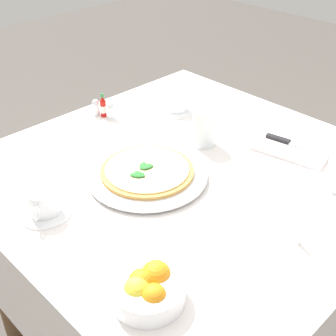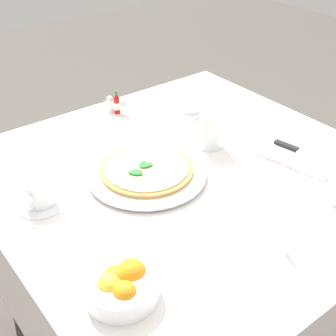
# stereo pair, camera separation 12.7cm
# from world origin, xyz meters

# --- Properties ---
(dining_table) EXTENTS (1.06, 1.06, 0.73)m
(dining_table) POSITION_xyz_m (0.00, 0.00, 0.60)
(dining_table) COLOR white
(dining_table) RESTS_ON ground_plane
(pizza_plate) EXTENTS (0.33, 0.33, 0.02)m
(pizza_plate) POSITION_xyz_m (-0.05, -0.11, 0.74)
(pizza_plate) COLOR white
(pizza_plate) RESTS_ON dining_table
(pizza) EXTENTS (0.25, 0.25, 0.02)m
(pizza) POSITION_xyz_m (-0.05, -0.11, 0.76)
(pizza) COLOR #C68E47
(pizza) RESTS_ON pizza_plate
(coffee_cup_near_right) EXTENTS (0.13, 0.13, 0.07)m
(coffee_cup_near_right) POSITION_xyz_m (-0.11, -0.39, 0.76)
(coffee_cup_near_right) COLOR white
(coffee_cup_near_right) RESTS_ON dining_table
(coffee_cup_far_left) EXTENTS (0.13, 0.13, 0.07)m
(coffee_cup_far_left) POSITION_xyz_m (-0.29, 0.24, 0.76)
(coffee_cup_far_left) COLOR white
(coffee_cup_far_left) RESTS_ON dining_table
(water_glass_far_right) EXTENTS (0.07, 0.07, 0.11)m
(water_glass_far_right) POSITION_xyz_m (-0.07, 0.14, 0.78)
(water_glass_far_right) COLOR white
(water_glass_far_right) RESTS_ON dining_table
(napkin_folded) EXTENTS (0.24, 0.17, 0.02)m
(napkin_folded) POSITION_xyz_m (0.14, 0.30, 0.74)
(napkin_folded) COLOR white
(napkin_folded) RESTS_ON dining_table
(dinner_knife) EXTENTS (0.20, 0.05, 0.01)m
(dinner_knife) POSITION_xyz_m (0.15, 0.30, 0.76)
(dinner_knife) COLOR silver
(dinner_knife) RESTS_ON napkin_folded
(citrus_bowl) EXTENTS (0.15, 0.15, 0.07)m
(citrus_bowl) POSITION_xyz_m (0.26, -0.39, 0.76)
(citrus_bowl) COLOR white
(citrus_bowl) RESTS_ON dining_table
(hot_sauce_bottle) EXTENTS (0.02, 0.02, 0.08)m
(hot_sauce_bottle) POSITION_xyz_m (-0.43, 0.04, 0.77)
(hot_sauce_bottle) COLOR #B7140F
(hot_sauce_bottle) RESTS_ON dining_table
(salt_shaker) EXTENTS (0.03, 0.03, 0.06)m
(salt_shaker) POSITION_xyz_m (-0.40, 0.05, 0.76)
(salt_shaker) COLOR white
(salt_shaker) RESTS_ON dining_table
(pepper_shaker) EXTENTS (0.03, 0.03, 0.06)m
(pepper_shaker) POSITION_xyz_m (-0.46, 0.03, 0.76)
(pepper_shaker) COLOR white
(pepper_shaker) RESTS_ON dining_table
(menu_card) EXTENTS (0.08, 0.04, 0.06)m
(menu_card) POSITION_xyz_m (0.34, -0.02, 0.76)
(menu_card) COLOR white
(menu_card) RESTS_ON dining_table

